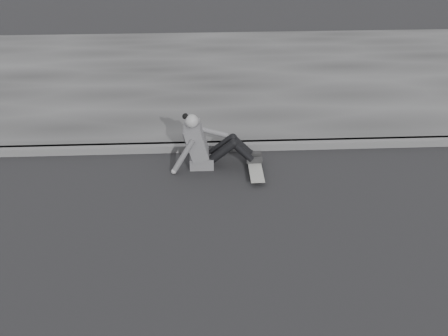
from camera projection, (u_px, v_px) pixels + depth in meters
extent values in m
plane|color=black|center=(410.00, 252.00, 5.98)|extent=(80.00, 80.00, 0.00)
cube|color=#525252|center=(353.00, 143.00, 8.14)|extent=(24.00, 0.16, 0.12)
cube|color=#393939|center=(316.00, 75.00, 10.70)|extent=(24.00, 6.00, 0.12)
cylinder|color=#969691|center=(252.00, 181.00, 7.25)|extent=(0.03, 0.05, 0.05)
cylinder|color=#969691|center=(262.00, 180.00, 7.26)|extent=(0.03, 0.05, 0.05)
cylinder|color=#969691|center=(249.00, 162.00, 7.69)|extent=(0.03, 0.05, 0.05)
cylinder|color=#969691|center=(258.00, 162.00, 7.70)|extent=(0.03, 0.05, 0.05)
cube|color=#2D2D2F|center=(257.00, 179.00, 7.24)|extent=(0.16, 0.04, 0.03)
cube|color=#2D2D2F|center=(254.00, 161.00, 7.68)|extent=(0.16, 0.04, 0.03)
cube|color=gray|center=(255.00, 168.00, 7.45)|extent=(0.20, 0.78, 0.02)
cube|color=#525254|center=(202.00, 160.00, 7.62)|extent=(0.36, 0.34, 0.18)
cube|color=#525254|center=(196.00, 141.00, 7.44)|extent=(0.37, 0.40, 0.57)
cube|color=#525254|center=(187.00, 134.00, 7.37)|extent=(0.14, 0.30, 0.20)
cylinder|color=gray|center=(193.00, 127.00, 7.31)|extent=(0.09, 0.09, 0.08)
sphere|color=gray|center=(192.00, 121.00, 7.26)|extent=(0.20, 0.20, 0.20)
sphere|color=black|center=(185.00, 116.00, 7.24)|extent=(0.09, 0.09, 0.09)
cylinder|color=black|center=(222.00, 152.00, 7.46)|extent=(0.43, 0.13, 0.39)
cylinder|color=black|center=(222.00, 146.00, 7.61)|extent=(0.43, 0.13, 0.39)
cylinder|color=black|center=(242.00, 151.00, 7.47)|extent=(0.35, 0.11, 0.36)
cylinder|color=black|center=(241.00, 146.00, 7.62)|extent=(0.35, 0.11, 0.36)
sphere|color=black|center=(234.00, 144.00, 7.39)|extent=(0.13, 0.13, 0.13)
sphere|color=black|center=(233.00, 138.00, 7.54)|extent=(0.13, 0.13, 0.13)
cube|color=#242424|center=(254.00, 160.00, 7.56)|extent=(0.24, 0.08, 0.07)
cube|color=#242424|center=(253.00, 154.00, 7.71)|extent=(0.24, 0.08, 0.07)
cylinder|color=#525254|center=(183.00, 156.00, 7.33)|extent=(0.38, 0.08, 0.58)
sphere|color=gray|center=(174.00, 171.00, 7.45)|extent=(0.08, 0.08, 0.08)
cylinder|color=#525254|center=(212.00, 132.00, 7.55)|extent=(0.48, 0.08, 0.21)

